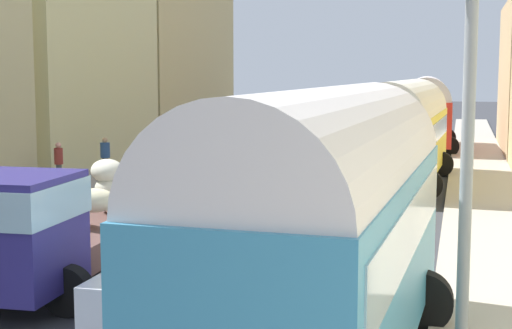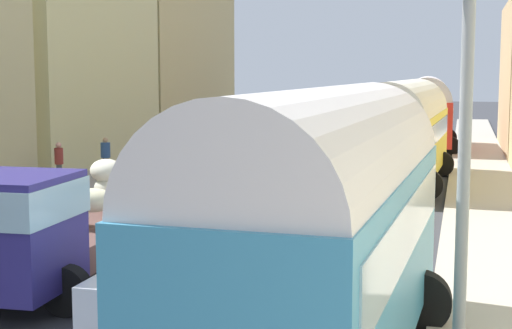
{
  "view_description": "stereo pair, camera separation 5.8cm",
  "coord_description": "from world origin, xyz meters",
  "px_view_note": "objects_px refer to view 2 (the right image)",
  "views": [
    {
      "loc": [
        6.41,
        -6.48,
        4.29
      ],
      "look_at": [
        0.0,
        17.81,
        1.24
      ],
      "focal_mm": 54.62,
      "sensor_mm": 36.0,
      "label": 1
    },
    {
      "loc": [
        6.47,
        -6.46,
        4.29
      ],
      "look_at": [
        0.0,
        17.81,
        1.24
      ],
      "focal_mm": 54.62,
      "sensor_mm": 36.0,
      "label": 2
    }
  ],
  "objects_px": {
    "car_2": "(325,127)",
    "car_4": "(175,271)",
    "parked_bus_0": "(323,221)",
    "car_5": "(304,180)",
    "pedestrian_0": "(106,157)",
    "cargo_truck_0": "(47,225)",
    "cargo_truck_1": "(245,149)",
    "parked_bus_2": "(427,110)",
    "parked_bus_1": "(404,128)",
    "car_0": "(279,151)",
    "streetlamp_near": "(443,138)",
    "car_6": "(362,147)",
    "car_3": "(345,121)",
    "car_1": "(306,135)",
    "car_7": "(378,129)",
    "pedestrian_2": "(59,163)"
  },
  "relations": [
    {
      "from": "car_1",
      "to": "car_6",
      "type": "relative_size",
      "value": 1.05
    },
    {
      "from": "cargo_truck_1",
      "to": "car_3",
      "type": "distance_m",
      "value": 25.31
    },
    {
      "from": "car_5",
      "to": "car_1",
      "type": "bearing_deg",
      "value": 101.04
    },
    {
      "from": "car_3",
      "to": "parked_bus_1",
      "type": "bearing_deg",
      "value": -76.66
    },
    {
      "from": "car_2",
      "to": "car_4",
      "type": "height_order",
      "value": "car_2"
    },
    {
      "from": "cargo_truck_1",
      "to": "car_6",
      "type": "relative_size",
      "value": 1.92
    },
    {
      "from": "cargo_truck_1",
      "to": "pedestrian_2",
      "type": "height_order",
      "value": "cargo_truck_1"
    },
    {
      "from": "car_5",
      "to": "parked_bus_0",
      "type": "bearing_deg",
      "value": -77.62
    },
    {
      "from": "parked_bus_0",
      "to": "car_3",
      "type": "distance_m",
      "value": 43.76
    },
    {
      "from": "car_2",
      "to": "pedestrian_0",
      "type": "relative_size",
      "value": 2.32
    },
    {
      "from": "car_5",
      "to": "pedestrian_0",
      "type": "height_order",
      "value": "pedestrian_0"
    },
    {
      "from": "car_2",
      "to": "car_6",
      "type": "height_order",
      "value": "car_2"
    },
    {
      "from": "car_0",
      "to": "car_2",
      "type": "bearing_deg",
      "value": 91.78
    },
    {
      "from": "cargo_truck_1",
      "to": "car_1",
      "type": "relative_size",
      "value": 1.82
    },
    {
      "from": "car_5",
      "to": "pedestrian_0",
      "type": "xyz_separation_m",
      "value": [
        -8.32,
        2.81,
        0.21
      ]
    },
    {
      "from": "parked_bus_0",
      "to": "streetlamp_near",
      "type": "bearing_deg",
      "value": -11.24
    },
    {
      "from": "cargo_truck_0",
      "to": "cargo_truck_1",
      "type": "xyz_separation_m",
      "value": [
        -0.28,
        15.05,
        -0.02
      ]
    },
    {
      "from": "cargo_truck_1",
      "to": "pedestrian_2",
      "type": "xyz_separation_m",
      "value": [
        -5.83,
        -3.63,
        -0.28
      ]
    },
    {
      "from": "parked_bus_0",
      "to": "streetlamp_near",
      "type": "height_order",
      "value": "streetlamp_near"
    },
    {
      "from": "car_4",
      "to": "car_6",
      "type": "xyz_separation_m",
      "value": [
        0.35,
        23.54,
        -0.03
      ]
    },
    {
      "from": "cargo_truck_1",
      "to": "car_0",
      "type": "distance_m",
      "value": 4.93
    },
    {
      "from": "parked_bus_0",
      "to": "car_6",
      "type": "bearing_deg",
      "value": 95.97
    },
    {
      "from": "car_1",
      "to": "car_4",
      "type": "relative_size",
      "value": 0.89
    },
    {
      "from": "car_0",
      "to": "car_6",
      "type": "distance_m",
      "value": 4.44
    },
    {
      "from": "pedestrian_0",
      "to": "streetlamp_near",
      "type": "relative_size",
      "value": 0.31
    },
    {
      "from": "parked_bus_0",
      "to": "car_7",
      "type": "height_order",
      "value": "parked_bus_0"
    },
    {
      "from": "cargo_truck_1",
      "to": "car_0",
      "type": "xyz_separation_m",
      "value": [
        0.19,
        4.9,
        -0.54
      ]
    },
    {
      "from": "car_2",
      "to": "car_7",
      "type": "bearing_deg",
      "value": -16.62
    },
    {
      "from": "pedestrian_0",
      "to": "pedestrian_2",
      "type": "xyz_separation_m",
      "value": [
        -0.6,
        -2.5,
        0.03
      ]
    },
    {
      "from": "parked_bus_1",
      "to": "cargo_truck_1",
      "type": "bearing_deg",
      "value": -170.43
    },
    {
      "from": "car_7",
      "to": "pedestrian_0",
      "type": "distance_m",
      "value": 21.09
    },
    {
      "from": "car_4",
      "to": "pedestrian_2",
      "type": "xyz_separation_m",
      "value": [
        -8.94,
        12.02,
        0.26
      ]
    },
    {
      "from": "parked_bus_2",
      "to": "car_4",
      "type": "relative_size",
      "value": 1.96
    },
    {
      "from": "parked_bus_0",
      "to": "car_1",
      "type": "bearing_deg",
      "value": 101.65
    },
    {
      "from": "cargo_truck_0",
      "to": "car_2",
      "type": "bearing_deg",
      "value": 90.88
    },
    {
      "from": "car_0",
      "to": "car_6",
      "type": "bearing_deg",
      "value": 42.49
    },
    {
      "from": "parked_bus_1",
      "to": "car_4",
      "type": "relative_size",
      "value": 2.25
    },
    {
      "from": "parked_bus_2",
      "to": "parked_bus_1",
      "type": "bearing_deg",
      "value": -91.09
    },
    {
      "from": "parked_bus_0",
      "to": "pedestrian_0",
      "type": "distance_m",
      "value": 20.41
    },
    {
      "from": "parked_bus_1",
      "to": "cargo_truck_1",
      "type": "distance_m",
      "value": 5.99
    },
    {
      "from": "car_4",
      "to": "parked_bus_0",
      "type": "bearing_deg",
      "value": -37.61
    },
    {
      "from": "parked_bus_0",
      "to": "pedestrian_2",
      "type": "bearing_deg",
      "value": 129.86
    },
    {
      "from": "car_2",
      "to": "pedestrian_0",
      "type": "distance_m",
      "value": 20.97
    },
    {
      "from": "parked_bus_2",
      "to": "car_1",
      "type": "xyz_separation_m",
      "value": [
        -6.31,
        -1.2,
        -1.37
      ]
    },
    {
      "from": "cargo_truck_1",
      "to": "car_5",
      "type": "relative_size",
      "value": 1.79
    },
    {
      "from": "car_0",
      "to": "car_2",
      "type": "height_order",
      "value": "car_2"
    },
    {
      "from": "car_4",
      "to": "car_6",
      "type": "bearing_deg",
      "value": 89.14
    },
    {
      "from": "parked_bus_1",
      "to": "car_4",
      "type": "xyz_separation_m",
      "value": [
        -2.74,
        -16.63,
        -1.39
      ]
    },
    {
      "from": "car_2",
      "to": "car_7",
      "type": "height_order",
      "value": "car_7"
    },
    {
      "from": "car_4",
      "to": "pedestrian_2",
      "type": "relative_size",
      "value": 2.47
    }
  ]
}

